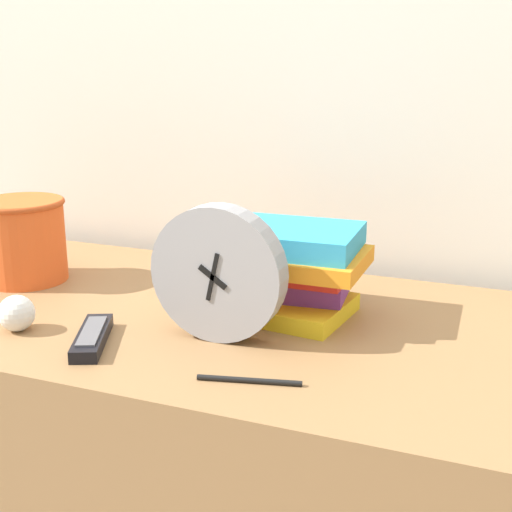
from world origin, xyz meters
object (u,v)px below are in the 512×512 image
object	(u,v)px
book_stack	(290,269)
tv_remote	(92,337)
basket	(23,238)
pen	(249,380)
desk_clock	(218,274)
crumpled_paper_ball	(17,313)

from	to	relation	value
book_stack	tv_remote	distance (m)	0.36
basket	pen	distance (m)	0.66
desk_clock	book_stack	bearing A→B (deg)	66.67
book_stack	desk_clock	bearing A→B (deg)	-113.33
desk_clock	book_stack	xyz separation A→B (m)	(0.07, 0.16, -0.03)
book_stack	basket	xyz separation A→B (m)	(-0.56, -0.02, 0.01)
crumpled_paper_ball	pen	world-z (taller)	crumpled_paper_ball
tv_remote	pen	bearing A→B (deg)	-7.48
basket	tv_remote	size ratio (longest dim) A/B	1.05
book_stack	tv_remote	size ratio (longest dim) A/B	1.66
crumpled_paper_ball	pen	bearing A→B (deg)	-5.12
book_stack	pen	distance (m)	0.30
basket	pen	size ratio (longest dim) A/B	1.18
book_stack	basket	world-z (taller)	basket
tv_remote	crumpled_paper_ball	bearing A→B (deg)	179.52
basket	crumpled_paper_ball	bearing A→B (deg)	-54.04
desk_clock	basket	xyz separation A→B (m)	(-0.49, 0.14, -0.02)
basket	pen	bearing A→B (deg)	-24.01
basket	crumpled_paper_ball	xyz separation A→B (m)	(0.17, -0.23, -0.06)
desk_clock	pen	world-z (taller)	desk_clock
crumpled_paper_ball	tv_remote	bearing A→B (deg)	-0.48
desk_clock	basket	size ratio (longest dim) A/B	1.27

